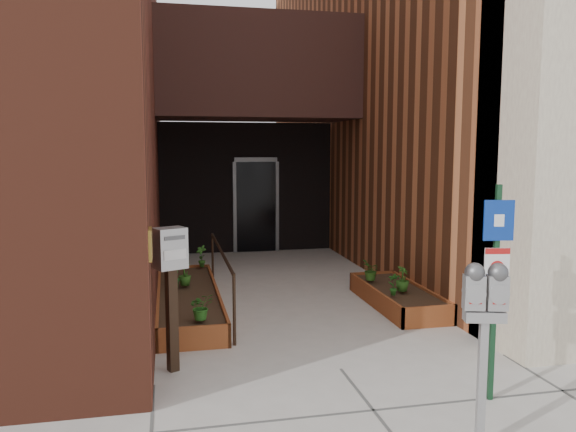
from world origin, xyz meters
TOP-DOWN VIEW (x-y plane):
  - ground at (0.00, 0.00)m, footprint 80.00×80.00m
  - architecture at (-0.18, 6.89)m, footprint 20.00×14.60m
  - planter_left at (-1.55, 2.70)m, footprint 0.90×3.60m
  - planter_right at (1.60, 2.20)m, footprint 0.80×2.20m
  - handrail at (-1.05, 2.65)m, footprint 0.04×3.34m
  - parking_meter at (0.61, -1.79)m, footprint 0.35×0.20m
  - sign_post at (1.18, -1.02)m, footprint 0.28×0.09m
  - payment_dropbox at (-1.80, 0.35)m, footprint 0.38×0.34m
  - shrub_left_a at (-1.44, 1.17)m, footprint 0.37×0.37m
  - shrub_left_b at (-1.75, 2.85)m, footprint 0.26×0.26m
  - shrub_left_c at (-1.58, 3.00)m, footprint 0.27×0.27m
  - shrub_left_d at (-1.25, 4.30)m, footprint 0.29×0.29m
  - shrub_right_a at (1.57, 1.97)m, footprint 0.29×0.29m
  - shrub_right_b at (1.35, 1.76)m, footprint 0.19×0.19m
  - shrub_right_c at (1.35, 2.69)m, footprint 0.36×0.36m

SIDE VIEW (x-z plane):
  - ground at x=0.00m, z-range 0.00..0.00m
  - planter_left at x=-1.55m, z-range -0.02..0.28m
  - planter_right at x=1.60m, z-range -0.02..0.28m
  - shrub_left_a at x=-1.44m, z-range 0.30..0.63m
  - shrub_right_b at x=1.35m, z-range 0.30..0.63m
  - shrub_right_c at x=1.35m, z-range 0.30..0.63m
  - shrub_left_b at x=-1.75m, z-range 0.30..0.64m
  - shrub_left_c at x=-1.58m, z-range 0.30..0.66m
  - shrub_right_a at x=1.57m, z-range 0.30..0.67m
  - shrub_left_d at x=-1.25m, z-range 0.30..0.69m
  - handrail at x=-1.05m, z-range 0.30..1.20m
  - payment_dropbox at x=-1.80m, z-range 0.35..1.92m
  - parking_meter at x=0.61m, z-range 0.42..1.94m
  - sign_post at x=1.18m, z-range 0.24..2.32m
  - architecture at x=-0.18m, z-range -0.02..9.98m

